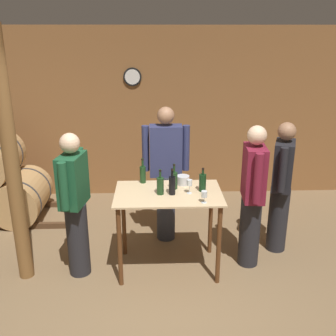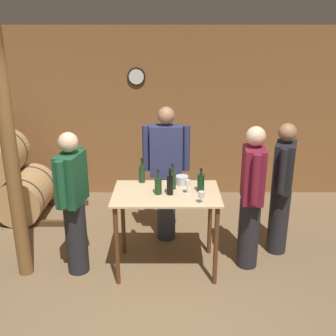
# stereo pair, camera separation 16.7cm
# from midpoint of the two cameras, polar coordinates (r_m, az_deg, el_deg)

# --- Properties ---
(ground_plane) EXTENTS (14.00, 14.00, 0.00)m
(ground_plane) POSITION_cam_midpoint_polar(r_m,az_deg,el_deg) (4.16, -2.27, -19.81)
(ground_plane) COLOR brown
(back_wall) EXTENTS (8.40, 0.08, 2.70)m
(back_wall) POSITION_cam_midpoint_polar(r_m,az_deg,el_deg) (6.35, -2.42, 7.81)
(back_wall) COLOR brown
(back_wall) RESTS_ON ground_plane
(tasting_table) EXTENTS (1.17, 0.74, 0.95)m
(tasting_table) POSITION_cam_midpoint_polar(r_m,az_deg,el_deg) (4.37, -1.05, -5.70)
(tasting_table) COLOR #D1B284
(tasting_table) RESTS_ON ground_plane
(wooden_post) EXTENTS (0.16, 0.16, 2.70)m
(wooden_post) POSITION_cam_midpoint_polar(r_m,az_deg,el_deg) (4.34, -22.80, 0.72)
(wooden_post) COLOR brown
(wooden_post) RESTS_ON ground_plane
(wine_bottle_far_left) EXTENTS (0.07, 0.07, 0.30)m
(wine_bottle_far_left) POSITION_cam_midpoint_polar(r_m,az_deg,el_deg) (4.56, -4.73, -0.83)
(wine_bottle_far_left) COLOR #193819
(wine_bottle_far_left) RESTS_ON tasting_table
(wine_bottle_left) EXTENTS (0.08, 0.08, 0.28)m
(wine_bottle_left) POSITION_cam_midpoint_polar(r_m,az_deg,el_deg) (4.23, -2.26, -2.52)
(wine_bottle_left) COLOR #193819
(wine_bottle_left) RESTS_ON tasting_table
(wine_bottle_center) EXTENTS (0.07, 0.07, 0.29)m
(wine_bottle_center) POSITION_cam_midpoint_polar(r_m,az_deg,el_deg) (4.22, -0.52, -2.45)
(wine_bottle_center) COLOR black
(wine_bottle_center) RESTS_ON tasting_table
(wine_bottle_right) EXTENTS (0.07, 0.07, 0.29)m
(wine_bottle_right) POSITION_cam_midpoint_polar(r_m,az_deg,el_deg) (4.37, -0.19, -1.72)
(wine_bottle_right) COLOR #193819
(wine_bottle_right) RESTS_ON tasting_table
(wine_bottle_far_right) EXTENTS (0.08, 0.08, 0.27)m
(wine_bottle_far_right) POSITION_cam_midpoint_polar(r_m,az_deg,el_deg) (4.32, 3.94, -2.07)
(wine_bottle_far_right) COLOR black
(wine_bottle_far_right) RESTS_ON tasting_table
(wine_glass_near_left) EXTENTS (0.06, 0.06, 0.16)m
(wine_glass_near_left) POSITION_cam_midpoint_polar(r_m,az_deg,el_deg) (4.24, 2.02, -2.25)
(wine_glass_near_left) COLOR silver
(wine_glass_near_left) RESTS_ON tasting_table
(wine_glass_near_center) EXTENTS (0.06, 0.06, 0.13)m
(wine_glass_near_center) POSITION_cam_midpoint_polar(r_m,az_deg,el_deg) (4.03, 4.10, -3.87)
(wine_glass_near_center) COLOR silver
(wine_glass_near_center) RESTS_ON tasting_table
(ice_bucket) EXTENTS (0.15, 0.15, 0.10)m
(ice_bucket) POSITION_cam_midpoint_polar(r_m,az_deg,el_deg) (4.51, 1.14, -1.77)
(ice_bucket) COLOR silver
(ice_bucket) RESTS_ON tasting_table
(person_host) EXTENTS (0.25, 0.59, 1.68)m
(person_host) POSITION_cam_midpoint_polar(r_m,az_deg,el_deg) (4.49, 11.11, -3.80)
(person_host) COLOR #232328
(person_host) RESTS_ON ground_plane
(person_visitor_with_scarf) EXTENTS (0.29, 0.58, 1.64)m
(person_visitor_with_scarf) POSITION_cam_midpoint_polar(r_m,az_deg,el_deg) (4.38, -14.45, -4.96)
(person_visitor_with_scarf) COLOR #232328
(person_visitor_with_scarf) RESTS_ON ground_plane
(person_visitor_bearded) EXTENTS (0.59, 0.24, 1.76)m
(person_visitor_bearded) POSITION_cam_midpoint_polar(r_m,az_deg,el_deg) (4.96, -1.28, -0.56)
(person_visitor_bearded) COLOR #333847
(person_visitor_bearded) RESTS_ON ground_plane
(person_visitor_near_door) EXTENTS (0.34, 0.56, 1.64)m
(person_visitor_near_door) POSITION_cam_midpoint_polar(r_m,az_deg,el_deg) (4.89, 15.19, -2.45)
(person_visitor_near_door) COLOR #232328
(person_visitor_near_door) RESTS_ON ground_plane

